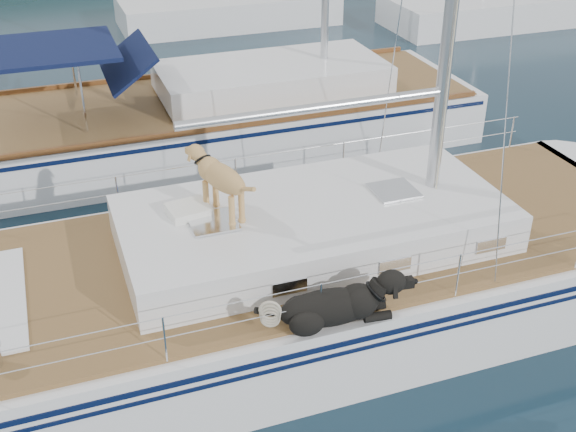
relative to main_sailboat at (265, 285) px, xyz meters
name	(u,v)px	position (x,y,z in m)	size (l,w,h in m)	color
ground	(260,325)	(-0.09, 0.01, -0.68)	(120.00, 120.00, 0.00)	black
main_sailboat	(265,285)	(0.00, 0.00, 0.00)	(12.00, 3.96, 14.01)	white
neighbor_sailboat	(224,119)	(1.11, 6.24, -0.05)	(11.00, 3.50, 13.30)	white
bg_boat_center	(228,10)	(3.91, 16.01, -0.23)	(7.20, 3.00, 11.65)	white
bg_boat_east	(481,11)	(11.91, 13.01, -0.22)	(6.40, 3.00, 11.65)	white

